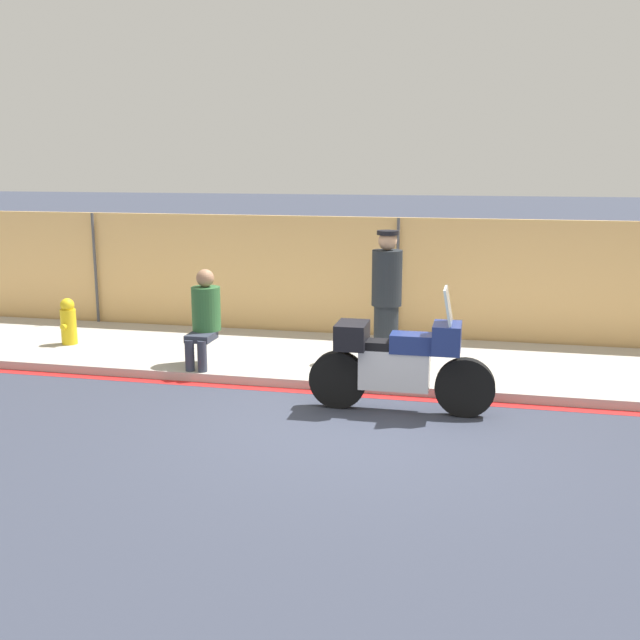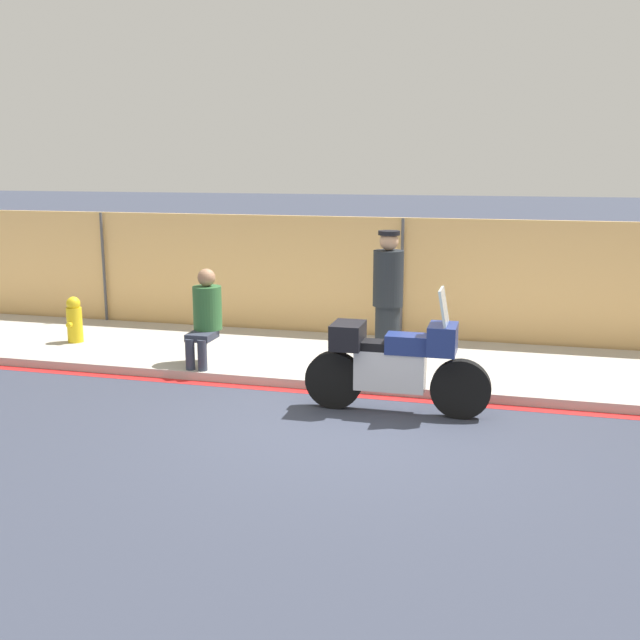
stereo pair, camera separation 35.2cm
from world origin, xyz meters
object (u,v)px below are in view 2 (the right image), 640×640
(motorcycle, at_px, (395,362))
(person_seated_on_curb, at_px, (206,312))
(fire_hydrant, at_px, (74,320))
(officer_standing, at_px, (388,295))

(motorcycle, distance_m, person_seated_on_curb, 3.06)
(person_seated_on_curb, relative_size, fire_hydrant, 1.85)
(officer_standing, bearing_deg, fire_hydrant, -177.87)
(motorcycle, xyz_separation_m, person_seated_on_curb, (-2.85, 1.09, 0.25))
(fire_hydrant, bearing_deg, motorcycle, -18.09)
(officer_standing, height_order, person_seated_on_curb, officer_standing)
(officer_standing, bearing_deg, person_seated_on_curb, -160.66)
(officer_standing, relative_size, fire_hydrant, 2.55)
(motorcycle, bearing_deg, officer_standing, 101.83)
(person_seated_on_curb, xyz_separation_m, fire_hydrant, (-2.53, 0.67, -0.38))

